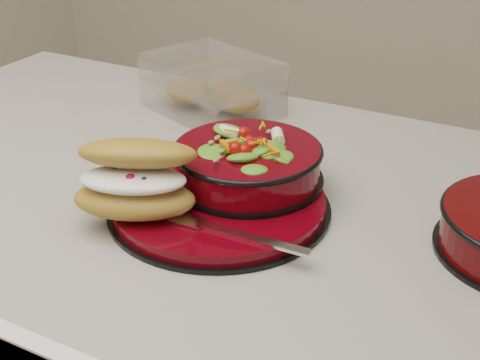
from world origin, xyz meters
The scene contains 5 objects.
dinner_plate centered at (0.07, -0.06, 0.91)m, with size 0.29×0.29×0.02m.
salad_bowl centered at (0.09, 0.00, 0.95)m, with size 0.20×0.20×0.09m.
croissant centered at (0.00, -0.13, 0.96)m, with size 0.17×0.15×0.09m.
fork centered at (0.13, -0.12, 0.92)m, with size 0.18×0.03×0.00m.
pastry_box centered at (-0.11, 0.24, 0.94)m, with size 0.26×0.22×0.09m.
Camera 1 is at (0.45, -0.70, 1.34)m, focal length 50.00 mm.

